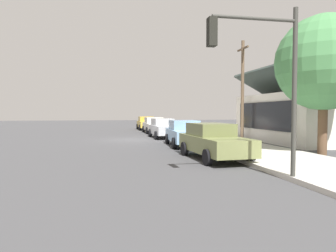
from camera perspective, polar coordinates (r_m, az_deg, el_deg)
name	(u,v)px	position (r m, az deg, el deg)	size (l,w,h in m)	color
ground_plane	(133,140)	(23.85, -6.53, -2.53)	(120.00, 120.00, 0.00)	#424244
sidewalk_curb	(203,138)	(24.93, 6.41, -2.13)	(60.00, 4.20, 0.16)	beige
car_mustard	(146,123)	(37.61, -4.05, 0.56)	(4.63, 2.08, 1.59)	gold
car_ivory	(154,125)	(31.68, -2.57, 0.20)	(4.62, 2.11, 1.59)	silver
car_silver	(163,128)	(25.46, -0.88, -0.36)	(4.50, 2.09, 1.59)	silver
car_skyblue	(185,133)	(19.41, 3.13, -1.26)	(4.86, 2.28, 1.59)	#8CB7E0
car_olive	(213,141)	(14.09, 8.32, -2.71)	(4.89, 2.27, 1.59)	olive
storefront_building	(305,116)	(24.15, 23.97, 1.69)	(9.91, 6.76, 5.22)	silver
shade_tree	(324,63)	(17.03, 26.77, 10.31)	(4.61, 4.61, 6.80)	brown
traffic_light_main	(262,65)	(9.61, 16.90, 10.77)	(0.37, 2.79, 5.20)	#383833
utility_pole_wooden	(242,88)	(24.31, 13.55, 6.78)	(1.80, 0.24, 7.50)	brown
fire_hydrant_red	(175,130)	(28.28, 1.33, -0.72)	(0.22, 0.22, 0.71)	red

